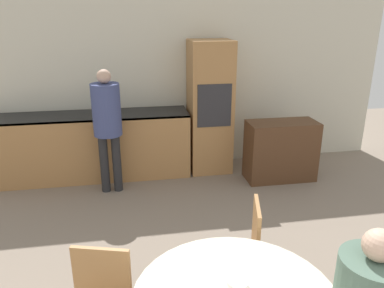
% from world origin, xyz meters
% --- Properties ---
extents(wall_back, '(6.75, 0.05, 2.60)m').
position_xyz_m(wall_back, '(0.00, 5.38, 1.30)').
color(wall_back, beige).
rests_on(wall_back, ground_plane).
extents(kitchen_counter, '(2.78, 0.60, 0.93)m').
position_xyz_m(kitchen_counter, '(-1.13, 5.03, 0.48)').
color(kitchen_counter, '#AD7A47').
rests_on(kitchen_counter, ground_plane).
extents(oven_unit, '(0.60, 0.59, 1.91)m').
position_xyz_m(oven_unit, '(0.59, 5.04, 0.96)').
color(oven_unit, '#AD7A47').
rests_on(oven_unit, ground_plane).
extents(sideboard, '(0.97, 0.45, 0.84)m').
position_xyz_m(sideboard, '(1.51, 4.51, 0.42)').
color(sideboard, '#51331E').
rests_on(sideboard, ground_plane).
extents(chair_far_right, '(0.49, 0.49, 0.89)m').
position_xyz_m(chair_far_right, '(0.26, 2.27, 0.50)').
color(chair_far_right, '#AD7A47').
rests_on(chair_far_right, ground_plane).
extents(person_standing, '(0.36, 0.36, 1.62)m').
position_xyz_m(person_standing, '(-0.85, 4.51, 1.00)').
color(person_standing, '#262628').
rests_on(person_standing, ground_plane).
extents(bowl_near, '(0.13, 0.13, 0.04)m').
position_xyz_m(bowl_near, '(-0.01, 1.54, 0.79)').
color(bowl_near, white).
rests_on(bowl_near, dining_table).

